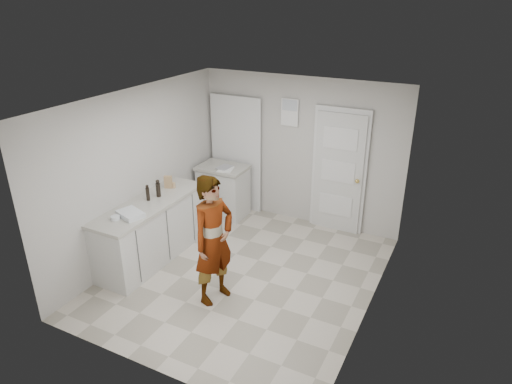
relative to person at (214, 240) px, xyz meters
The scene contains 12 objects.
ground 1.06m from the person, 80.98° to the left, with size 4.00×4.00×0.00m, color gray.
room_shell 2.57m from the person, 91.71° to the left, with size 4.00×4.00×4.00m.
main_counter 1.48m from the person, 162.95° to the left, with size 0.64×1.96×0.93m.
side_counter 2.49m from the person, 118.03° to the left, with size 0.84×0.61×0.93m.
person is the anchor object (origin of this frame).
cake_mix_box 1.72m from the person, 145.45° to the left, with size 0.12×0.05×0.20m, color #AA8355.
spice_jar 1.69m from the person, 142.95° to the left, with size 0.06×0.06×0.09m, color tan.
oil_cruet_a 1.50m from the person, 154.41° to the left, with size 0.07×0.07×0.27m.
oil_cruet_b 1.48m from the person, 161.48° to the left, with size 0.05×0.05×0.24m.
baking_dish 1.28m from the person, behind, with size 0.42×0.36×0.06m.
egg_bowl 1.41m from the person, behind, with size 0.12×0.12×0.05m.
papers 2.30m from the person, 116.59° to the left, with size 0.24×0.31×0.01m, color white.
Camera 1 is at (2.62, -4.80, 3.69)m, focal length 32.00 mm.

